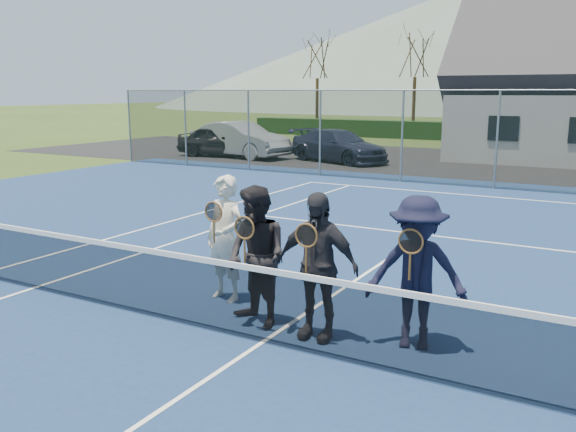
% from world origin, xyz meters
% --- Properties ---
extents(ground, '(220.00, 220.00, 0.00)m').
position_xyz_m(ground, '(0.00, 20.00, 0.00)').
color(ground, '#314518').
rests_on(ground, ground).
extents(court_surface, '(30.00, 30.00, 0.02)m').
position_xyz_m(court_surface, '(0.00, 0.00, 0.01)').
color(court_surface, navy).
rests_on(court_surface, ground).
extents(tarmac_carpark, '(40.00, 12.00, 0.01)m').
position_xyz_m(tarmac_carpark, '(-4.00, 20.00, 0.01)').
color(tarmac_carpark, black).
rests_on(tarmac_carpark, ground).
extents(hedge_row, '(40.00, 1.20, 1.10)m').
position_xyz_m(hedge_row, '(0.00, 32.00, 0.55)').
color(hedge_row, black).
rests_on(hedge_row, ground).
extents(hill_west, '(110.00, 110.00, 18.00)m').
position_xyz_m(hill_west, '(-25.00, 95.00, 9.00)').
color(hill_west, '#57685C').
rests_on(hill_west, ground).
extents(car_a, '(4.33, 2.11, 1.42)m').
position_xyz_m(car_a, '(-12.88, 17.20, 0.71)').
color(car_a, black).
rests_on(car_a, ground).
extents(car_b, '(5.08, 2.43, 1.61)m').
position_xyz_m(car_b, '(-12.01, 17.33, 0.80)').
color(car_b, gray).
rests_on(car_b, ground).
extents(car_c, '(5.09, 3.44, 1.37)m').
position_xyz_m(car_c, '(-7.28, 17.84, 0.68)').
color(car_c, '#181B31').
rests_on(car_c, ground).
extents(court_markings, '(11.03, 23.83, 0.01)m').
position_xyz_m(court_markings, '(0.00, 0.00, 0.02)').
color(court_markings, white).
rests_on(court_markings, court_surface).
extents(tennis_net, '(11.68, 0.08, 1.10)m').
position_xyz_m(tennis_net, '(0.00, 0.00, 0.54)').
color(tennis_net, slate).
rests_on(tennis_net, ground).
extents(perimeter_fence, '(30.07, 0.07, 3.02)m').
position_xyz_m(perimeter_fence, '(0.00, 13.50, 1.52)').
color(perimeter_fence, slate).
rests_on(perimeter_fence, ground).
extents(tree_a, '(3.20, 3.20, 7.77)m').
position_xyz_m(tree_a, '(-16.00, 33.00, 5.79)').
color(tree_a, '#3B2615').
rests_on(tree_a, ground).
extents(tree_b, '(3.20, 3.20, 7.77)m').
position_xyz_m(tree_b, '(-9.00, 33.00, 5.79)').
color(tree_b, '#3C2715').
rests_on(tree_b, ground).
extents(player_a, '(0.72, 0.55, 1.80)m').
position_xyz_m(player_a, '(-1.28, 1.09, 0.92)').
color(player_a, silver).
rests_on(player_a, court_surface).
extents(player_b, '(1.06, 0.95, 1.80)m').
position_xyz_m(player_b, '(-0.37, 0.47, 0.92)').
color(player_b, black).
rests_on(player_b, court_surface).
extents(player_c, '(1.08, 0.53, 1.80)m').
position_xyz_m(player_c, '(0.47, 0.49, 0.92)').
color(player_c, '#252429').
rests_on(player_c, court_surface).
extents(player_d, '(1.30, 0.94, 1.80)m').
position_xyz_m(player_d, '(1.60, 0.80, 0.92)').
color(player_d, black).
rests_on(player_d, court_surface).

